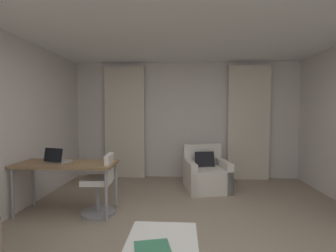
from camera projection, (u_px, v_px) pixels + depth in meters
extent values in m
plane|color=gray|center=(189.00, 251.00, 2.61)|extent=(12.00, 12.00, 0.00)
cube|color=silver|center=(186.00, 120.00, 5.56)|extent=(5.12, 0.06, 2.60)
cube|color=beige|center=(125.00, 123.00, 5.51)|extent=(0.90, 0.06, 2.50)
cube|color=beige|center=(249.00, 123.00, 5.35)|extent=(0.90, 0.06, 2.50)
cube|color=silver|center=(206.00, 179.00, 4.68)|extent=(0.90, 0.95, 0.43)
cube|color=silver|center=(202.00, 154.00, 4.99)|extent=(0.78, 0.27, 0.41)
cube|color=silver|center=(223.00, 174.00, 4.71)|extent=(0.26, 0.83, 0.57)
cube|color=silver|center=(190.00, 175.00, 4.64)|extent=(0.26, 0.83, 0.57)
cube|color=black|center=(205.00, 161.00, 4.78)|extent=(0.39, 0.26, 0.37)
cube|color=olive|center=(66.00, 164.00, 3.57)|extent=(1.43, 0.58, 0.04)
cylinder|color=#99999E|center=(34.00, 184.00, 3.87)|extent=(0.04, 0.04, 0.71)
cylinder|color=#99999E|center=(116.00, 185.00, 3.79)|extent=(0.04, 0.04, 0.71)
cylinder|color=#99999E|center=(13.00, 194.00, 3.39)|extent=(0.04, 0.04, 0.71)
cylinder|color=#99999E|center=(106.00, 196.00, 3.32)|extent=(0.04, 0.04, 0.71)
cylinder|color=gray|center=(98.00, 198.00, 3.55)|extent=(0.06, 0.06, 0.46)
cylinder|color=gray|center=(98.00, 213.00, 3.56)|extent=(0.48, 0.48, 0.04)
cube|color=silver|center=(98.00, 180.00, 3.53)|extent=(0.43, 0.43, 0.08)
cube|color=silver|center=(109.00, 166.00, 3.52)|extent=(0.09, 0.36, 0.34)
cube|color=#ADADB2|center=(59.00, 161.00, 3.65)|extent=(0.37, 0.30, 0.02)
cube|color=black|center=(53.00, 155.00, 3.54)|extent=(0.32, 0.14, 0.20)
cube|color=#387F5B|center=(152.00, 247.00, 1.96)|extent=(0.32, 0.26, 0.01)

